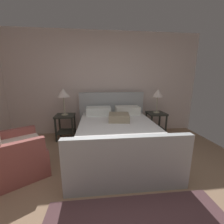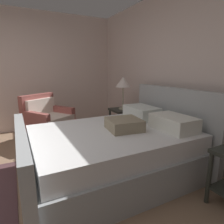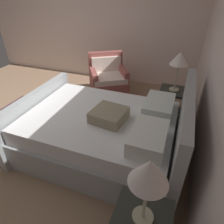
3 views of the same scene
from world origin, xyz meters
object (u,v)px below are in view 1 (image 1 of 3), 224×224
Objects in this scene: table_lamp_right at (158,94)px; table_lamp_left at (63,94)px; nightstand_left at (66,123)px; armchair at (14,154)px; bed at (117,135)px; nightstand_right at (156,120)px.

table_lamp_left is (-2.27, 0.02, 0.03)m from table_lamp_right.
nightstand_left is 1.45m from armchair.
nightstand_right is (1.14, 0.77, 0.06)m from bed.
nightstand_right is 0.60× the size of armchair.
nightstand_right is 0.67m from table_lamp_right.
nightstand_right is 0.95× the size of table_lamp_left.
table_lamp_right is at bearing 0.00° from nightstand_right.
table_lamp_right reaches higher than nightstand_right.
table_lamp_right is at bearing 25.75° from armchair.
nightstand_right is 3.08m from armchair.
bed reaches higher than nightstand_right.
bed reaches higher than nightstand_left.
bed is 3.63× the size of nightstand_right.
table_lamp_right is at bearing 34.11° from bed.
nightstand_left is at bearing -45.00° from table_lamp_left.
table_lamp_right reaches higher than nightstand_left.
nightstand_right is 1.00× the size of nightstand_left.
armchair is (-2.77, -1.34, -0.73)m from table_lamp_right.
nightstand_left is (-2.27, 0.02, 0.00)m from nightstand_right.
table_lamp_left is (-2.27, 0.02, 0.71)m from nightstand_right.
armchair is at bearing -154.25° from nightstand_right.
nightstand_right and nightstand_left have the same top height.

